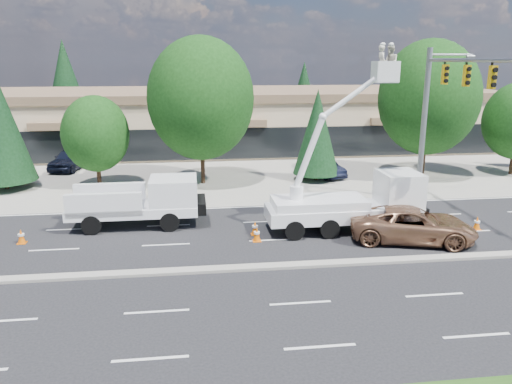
{
  "coord_description": "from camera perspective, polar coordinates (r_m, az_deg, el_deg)",
  "views": [
    {
      "loc": [
        -3.55,
        -18.89,
        8.35
      ],
      "look_at": [
        -0.78,
        3.22,
        2.4
      ],
      "focal_mm": 35.0,
      "sensor_mm": 36.0,
      "label": 1
    }
  ],
  "objects": [
    {
      "name": "ground",
      "position": [
        20.96,
        3.24,
        -8.55
      ],
      "size": [
        140.0,
        140.0,
        0.0
      ],
      "primitive_type": "plane",
      "color": "black",
      "rests_on": "ground"
    },
    {
      "name": "concrete_apron",
      "position": [
        39.94,
        -1.9,
        2.88
      ],
      "size": [
        140.0,
        22.0,
        0.01
      ],
      "primitive_type": "cube",
      "color": "gray",
      "rests_on": "ground"
    },
    {
      "name": "road_median",
      "position": [
        20.93,
        3.24,
        -8.4
      ],
      "size": [
        120.0,
        0.55,
        0.12
      ],
      "primitive_type": "cube",
      "color": "gray",
      "rests_on": "ground"
    },
    {
      "name": "strip_mall",
      "position": [
        49.3,
        -3.02,
        8.5
      ],
      "size": [
        50.4,
        15.4,
        5.5
      ],
      "color": "tan",
      "rests_on": "ground"
    },
    {
      "name": "tree_front_c",
      "position": [
        34.83,
        -17.87,
        6.35
      ],
      "size": [
        4.4,
        4.4,
        6.11
      ],
      "color": "#332114",
      "rests_on": "ground"
    },
    {
      "name": "tree_front_d",
      "position": [
        33.99,
        -6.32,
        10.55
      ],
      "size": [
        7.14,
        7.14,
        9.9
      ],
      "color": "#332114",
      "rests_on": "ground"
    },
    {
      "name": "tree_front_e",
      "position": [
        35.3,
        6.98,
        6.81
      ],
      "size": [
        3.24,
        3.24,
        6.38
      ],
      "color": "#332114",
      "rests_on": "ground"
    },
    {
      "name": "tree_front_f",
      "position": [
        37.81,
        19.13,
        10.16
      ],
      "size": [
        7.05,
        7.05,
        9.78
      ],
      "color": "#332114",
      "rests_on": "ground"
    },
    {
      "name": "tree_back_a",
      "position": [
        62.64,
        -20.93,
        11.53
      ],
      "size": [
        5.35,
        5.35,
        10.55
      ],
      "color": "#332114",
      "rests_on": "ground"
    },
    {
      "name": "tree_back_b",
      "position": [
        60.98,
        -7.74,
        11.78
      ],
      "size": [
        4.85,
        4.85,
        9.56
      ],
      "color": "#332114",
      "rests_on": "ground"
    },
    {
      "name": "tree_back_c",
      "position": [
        62.51,
        5.48,
        11.19
      ],
      "size": [
        4.09,
        4.09,
        8.06
      ],
      "color": "#332114",
      "rests_on": "ground"
    },
    {
      "name": "tree_back_d",
      "position": [
        66.12,
        15.91,
        11.45
      ],
      "size": [
        4.69,
        4.69,
        9.24
      ],
      "color": "#332114",
      "rests_on": "ground"
    },
    {
      "name": "signal_mast",
      "position": [
        29.37,
        20.71,
        9.52
      ],
      "size": [
        2.76,
        10.16,
        9.0
      ],
      "color": "gray",
      "rests_on": "ground"
    },
    {
      "name": "utility_pickup",
      "position": [
        26.28,
        -12.75,
        -1.62
      ],
      "size": [
        6.49,
        2.62,
        2.49
      ],
      "rotation": [
        0.0,
        0.0,
        0.0
      ],
      "color": "white",
      "rests_on": "ground"
    },
    {
      "name": "bucket_truck",
      "position": [
        25.25,
        11.38,
        -0.13
      ],
      "size": [
        7.66,
        2.55,
        9.09
      ],
      "rotation": [
        0.0,
        0.0,
        0.01
      ],
      "color": "white",
      "rests_on": "ground"
    },
    {
      "name": "traffic_cone_a",
      "position": [
        25.82,
        -25.25,
        -4.61
      ],
      "size": [
        0.4,
        0.4,
        0.7
      ],
      "color": "#E66107",
      "rests_on": "ground"
    },
    {
      "name": "traffic_cone_b",
      "position": [
        24.49,
        -0.11,
        -4.14
      ],
      "size": [
        0.4,
        0.4,
        0.7
      ],
      "color": "#E66107",
      "rests_on": "ground"
    },
    {
      "name": "traffic_cone_c",
      "position": [
        23.64,
        0.09,
        -4.85
      ],
      "size": [
        0.4,
        0.4,
        0.7
      ],
      "color": "#E66107",
      "rests_on": "ground"
    },
    {
      "name": "traffic_cone_d",
      "position": [
        27.12,
        20.69,
        -3.23
      ],
      "size": [
        0.4,
        0.4,
        0.7
      ],
      "color": "#E66107",
      "rests_on": "ground"
    },
    {
      "name": "traffic_cone_e",
      "position": [
        27.56,
        23.93,
        -3.27
      ],
      "size": [
        0.4,
        0.4,
        0.7
      ],
      "color": "#E66107",
      "rests_on": "ground"
    },
    {
      "name": "minivan",
      "position": [
        24.68,
        17.46,
        -3.56
      ],
      "size": [
        6.32,
        4.16,
        1.61
      ],
      "primitive_type": "imported",
      "rotation": [
        0.0,
        0.0,
        1.3
      ],
      "color": "#8D6044",
      "rests_on": "ground"
    },
    {
      "name": "parked_car_west",
      "position": [
        41.58,
        -20.41,
        3.59
      ],
      "size": [
        3.04,
        5.2,
        1.66
      ],
      "primitive_type": "imported",
      "rotation": [
        0.0,
        0.0,
        -0.23
      ],
      "color": "black",
      "rests_on": "ground"
    },
    {
      "name": "parked_car_east",
      "position": [
        36.95,
        7.77,
        2.8
      ],
      "size": [
        2.68,
        4.27,
        1.33
      ],
      "primitive_type": "imported",
      "rotation": [
        0.0,
        0.0,
        0.34
      ],
      "color": "black",
      "rests_on": "ground"
    }
  ]
}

